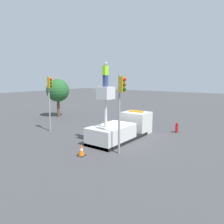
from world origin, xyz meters
TOP-DOWN VIEW (x-y plane):
  - ground_plane at (0.00, 0.00)m, footprint 120.00×120.00m
  - bucket_truck at (0.47, 0.00)m, footprint 6.79×2.36m
  - worker at (-1.69, 0.00)m, footprint 0.40×0.26m
  - traffic_light_pole at (-2.63, -2.00)m, footprint 0.34×0.57m
  - traffic_light_across at (-1.45, 6.74)m, footprint 0.34×0.57m
  - fire_hydrant at (5.15, -3.03)m, footprint 0.51×0.27m
  - traffic_cone_rear at (-4.44, -0.11)m, footprint 0.49×0.49m
  - tree_left_bg at (4.11, 12.28)m, footprint 2.89×2.89m

SIDE VIEW (x-z plane):
  - ground_plane at x=0.00m, z-range 0.00..0.00m
  - traffic_cone_rear at x=-4.44m, z-range -0.02..0.75m
  - fire_hydrant at x=5.15m, z-range -0.01..0.93m
  - bucket_truck at x=0.47m, z-range -1.36..3.04m
  - tree_left_bg at x=4.11m, z-range 0.95..5.81m
  - traffic_light_across at x=-1.45m, z-range 1.09..6.33m
  - traffic_light_pole at x=-2.63m, z-range 1.10..6.40m
  - worker at x=-1.69m, z-range 4.41..6.16m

